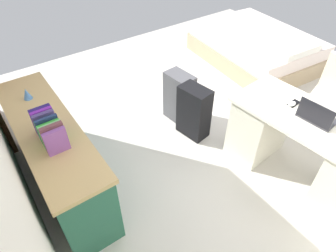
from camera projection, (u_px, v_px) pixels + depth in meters
ground_plane at (227, 123)px, 3.73m from camera, size 5.81×5.81×0.00m
desk at (301, 148)px, 2.85m from camera, size 1.49×0.78×0.76m
office_chair at (331, 103)px, 3.35m from camera, size 0.56×0.56×0.94m
credenza at (56, 156)px, 2.77m from camera, size 1.80×0.48×0.79m
bed at (256, 47)px, 4.78m from camera, size 2.01×1.56×0.58m
suitcase_black at (194, 112)px, 3.39m from camera, size 0.39×0.27×0.64m
suitcase_spare_grey at (179, 97)px, 3.60m from camera, size 0.38×0.26×0.64m
laptop at (317, 116)px, 2.57m from camera, size 0.33×0.25×0.21m
computer_mouse at (292, 104)px, 2.76m from camera, size 0.07×0.10×0.03m
cell_phone_by_mouse at (294, 103)px, 2.78m from camera, size 0.08×0.14×0.01m
book_row at (49, 129)px, 2.30m from camera, size 0.36×0.17×0.24m
figurine_small at (27, 94)px, 2.76m from camera, size 0.08×0.08×0.11m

